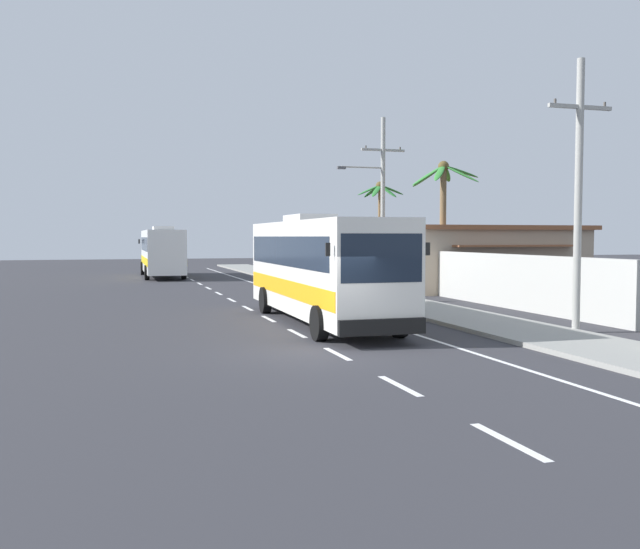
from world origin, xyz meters
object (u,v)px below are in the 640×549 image
at_px(utility_pole_mid, 381,200).
at_px(roadside_building, 472,257).
at_px(pedestrian_midwalk, 395,279).
at_px(coach_bus_foreground, 320,266).
at_px(palm_second, 443,202).
at_px(coach_bus_far_lane, 162,251).
at_px(palm_nearest, 380,207).
at_px(utility_pole_nearest, 578,191).
at_px(motorcycle_beside_bus, 328,287).

bearing_deg(utility_pole_mid, roadside_building, 13.56).
distance_m(pedestrian_midwalk, roadside_building, 10.19).
bearing_deg(roadside_building, pedestrian_midwalk, -139.45).
height_order(coach_bus_foreground, palm_second, palm_second).
xyz_separation_m(utility_pole_mid, palm_second, (2.61, -2.10, -0.14)).
height_order(coach_bus_far_lane, roadside_building, coach_bus_far_lane).
bearing_deg(coach_bus_far_lane, palm_nearest, -41.93).
height_order(utility_pole_nearest, palm_nearest, utility_pole_nearest).
xyz_separation_m(coach_bus_foreground, coach_bus_far_lane, (-3.25, 29.72, -0.03)).
bearing_deg(palm_nearest, roadside_building, -54.66).
bearing_deg(palm_second, utility_pole_mid, 141.25).
distance_m(utility_pole_mid, palm_second, 3.35).
xyz_separation_m(pedestrian_midwalk, utility_pole_mid, (1.35, 5.07, 3.91)).
distance_m(coach_bus_far_lane, utility_pole_mid, 21.14).
bearing_deg(coach_bus_foreground, coach_bus_far_lane, 96.24).
xyz_separation_m(coach_bus_far_lane, palm_nearest, (12.81, -11.51, 2.96)).
bearing_deg(utility_pole_mid, motorcycle_beside_bus, -141.06).
height_order(palm_nearest, palm_second, palm_second).
relative_size(utility_pole_mid, palm_second, 1.35).
xyz_separation_m(coach_bus_foreground, utility_pole_mid, (6.91, 11.43, 2.98)).
relative_size(pedestrian_midwalk, roadside_building, 0.16).
bearing_deg(utility_pole_mid, pedestrian_midwalk, -104.87).
bearing_deg(roadside_building, coach_bus_far_lane, 134.62).
relative_size(motorcycle_beside_bus, palm_second, 0.28).
bearing_deg(palm_second, coach_bus_far_lane, 122.07).
distance_m(utility_pole_nearest, palm_nearest, 23.22).
xyz_separation_m(motorcycle_beside_bus, pedestrian_midwalk, (2.65, -1.84, 0.42)).
distance_m(motorcycle_beside_bus, utility_pole_nearest, 14.17).
relative_size(motorcycle_beside_bus, utility_pole_nearest, 0.23).
relative_size(utility_pole_nearest, roadside_building, 0.79).
xyz_separation_m(utility_pole_nearest, palm_second, (2.60, 14.19, 0.40)).
xyz_separation_m(coach_bus_far_lane, palm_second, (12.77, -20.39, 2.88)).
bearing_deg(palm_nearest, pedestrian_midwalk, -108.65).
bearing_deg(coach_bus_far_lane, motorcycle_beside_bus, -74.02).
xyz_separation_m(coach_bus_foreground, motorcycle_beside_bus, (2.92, 8.20, -1.35)).
distance_m(coach_bus_far_lane, motorcycle_beside_bus, 22.42).
relative_size(utility_pole_mid, palm_nearest, 1.43).
bearing_deg(roadside_building, utility_pole_nearest, -109.64).
bearing_deg(coach_bus_foreground, palm_nearest, 62.28).
bearing_deg(utility_pole_mid, palm_second, -38.75).
bearing_deg(palm_second, motorcycle_beside_bus, -170.26).
bearing_deg(pedestrian_midwalk, utility_pole_mid, 56.82).
xyz_separation_m(motorcycle_beside_bus, palm_second, (6.61, 1.13, 4.19)).
relative_size(coach_bus_far_lane, motorcycle_beside_bus, 5.57).
relative_size(coach_bus_far_lane, pedestrian_midwalk, 6.19).
distance_m(utility_pole_nearest, palm_second, 14.43).
xyz_separation_m(coach_bus_far_lane, pedestrian_midwalk, (8.82, -23.36, -0.90)).
relative_size(coach_bus_foreground, utility_pole_mid, 1.27).
distance_m(coach_bus_far_lane, utility_pole_nearest, 36.13).
bearing_deg(palm_second, pedestrian_midwalk, -143.09).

